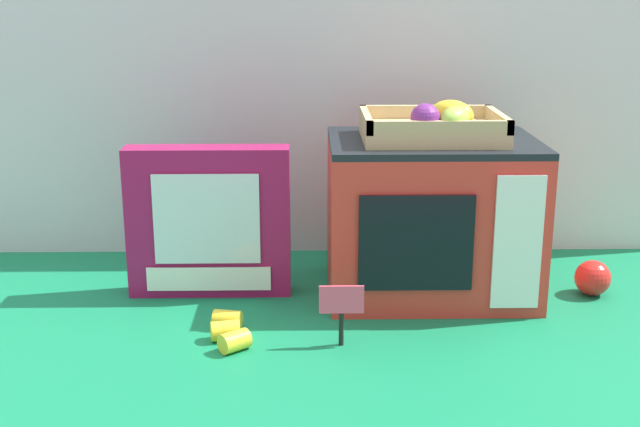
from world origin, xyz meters
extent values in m
plane|color=#147A4C|center=(0.00, 0.00, 0.00)|extent=(1.70, 1.70, 0.00)
cube|color=silver|center=(0.00, 0.25, 0.39)|extent=(1.61, 0.03, 0.78)
cube|color=red|center=(0.21, 0.00, 0.14)|extent=(0.37, 0.26, 0.27)
cube|color=black|center=(0.21, 0.00, 0.28)|extent=(0.37, 0.26, 0.01)
cube|color=black|center=(0.17, -0.14, 0.14)|extent=(0.19, 0.01, 0.16)
cube|color=white|center=(0.34, -0.14, 0.14)|extent=(0.08, 0.01, 0.23)
cube|color=tan|center=(0.21, -0.01, 0.30)|extent=(0.24, 0.19, 0.02)
cube|color=tan|center=(0.21, -0.09, 0.32)|extent=(0.24, 0.01, 0.02)
cube|color=tan|center=(0.21, 0.08, 0.32)|extent=(0.24, 0.01, 0.02)
cube|color=tan|center=(0.09, -0.01, 0.32)|extent=(0.01, 0.19, 0.02)
cube|color=tan|center=(0.32, -0.01, 0.32)|extent=(0.01, 0.19, 0.02)
sphere|color=#72287F|center=(0.19, -0.07, 0.33)|extent=(0.05, 0.05, 0.05)
ellipsoid|color=#9EC647|center=(0.24, -0.07, 0.33)|extent=(0.08, 0.08, 0.04)
ellipsoid|color=yellow|center=(0.24, -0.04, 0.33)|extent=(0.09, 0.09, 0.05)
cube|color=#99144C|center=(-0.19, 0.00, 0.14)|extent=(0.29, 0.06, 0.27)
cube|color=silver|center=(-0.19, -0.03, 0.15)|extent=(0.19, 0.00, 0.16)
cube|color=white|center=(-0.19, -0.03, 0.04)|extent=(0.22, 0.00, 0.04)
cylinder|color=black|center=(0.04, -0.23, 0.03)|extent=(0.01, 0.01, 0.06)
cube|color=#F44C6B|center=(0.04, -0.23, 0.08)|extent=(0.07, 0.00, 0.05)
cylinder|color=yellow|center=(-0.14, -0.17, 0.02)|extent=(0.05, 0.04, 0.03)
cylinder|color=yellow|center=(-0.14, -0.21, 0.02)|extent=(0.05, 0.04, 0.03)
cylinder|color=yellow|center=(-0.12, -0.25, 0.02)|extent=(0.06, 0.05, 0.03)
sphere|color=red|center=(0.51, -0.03, 0.03)|extent=(0.07, 0.07, 0.07)
camera|label=1|loc=(-0.01, -1.42, 0.56)|focal=46.24mm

